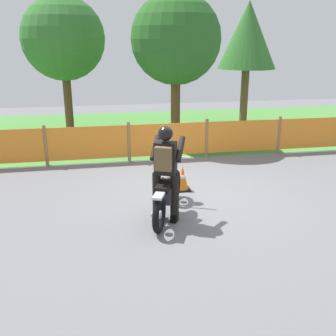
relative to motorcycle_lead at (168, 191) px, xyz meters
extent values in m
cube|color=slate|center=(0.64, 0.82, -0.47)|extent=(24.00, 24.00, 0.02)
cube|color=#4C8C3D|center=(0.64, 7.01, -0.46)|extent=(24.00, 7.18, 0.01)
cylinder|color=olive|center=(-2.47, 3.42, 0.06)|extent=(0.08, 0.08, 1.05)
cylinder|color=olive|center=(-0.40, 3.42, 0.06)|extent=(0.08, 0.08, 1.05)
cylinder|color=olive|center=(1.68, 3.42, 0.06)|extent=(0.08, 0.08, 1.05)
cylinder|color=olive|center=(3.75, 3.42, 0.06)|extent=(0.08, 0.08, 1.05)
cube|color=orange|center=(-3.51, 3.42, 0.08)|extent=(1.99, 0.02, 0.85)
cube|color=orange|center=(-1.43, 3.42, 0.08)|extent=(1.99, 0.02, 0.85)
cube|color=orange|center=(0.64, 3.42, 0.08)|extent=(1.99, 0.02, 0.85)
cube|color=orange|center=(2.72, 3.42, 0.08)|extent=(1.99, 0.02, 0.85)
cube|color=orange|center=(4.79, 3.42, 0.08)|extent=(1.99, 0.02, 0.85)
cylinder|color=brown|center=(-2.11, 7.60, 0.59)|extent=(0.28, 0.28, 2.11)
sphere|color=#33702D|center=(-2.11, 7.60, 2.61)|extent=(2.74, 2.74, 2.74)
cylinder|color=brown|center=(1.18, 5.17, 0.61)|extent=(0.28, 0.28, 2.15)
sphere|color=#286023|center=(1.18, 5.17, 2.60)|extent=(2.60, 2.60, 2.60)
cylinder|color=brown|center=(4.24, 7.43, 0.56)|extent=(0.28, 0.28, 2.03)
cone|color=#33702D|center=(4.24, 7.43, 2.73)|extent=(2.08, 2.08, 2.31)
torus|color=black|center=(0.26, 0.62, -0.15)|extent=(0.34, 0.62, 0.63)
cylinder|color=silver|center=(0.26, 0.62, -0.15)|extent=(0.11, 0.15, 0.14)
torus|color=black|center=(-0.27, -0.65, -0.15)|extent=(0.34, 0.62, 0.63)
cylinder|color=silver|center=(-0.27, -0.65, -0.15)|extent=(0.11, 0.15, 0.14)
cube|color=#38383D|center=(-0.02, -0.06, 0.03)|extent=(0.45, 0.64, 0.31)
ellipsoid|color=#B7B7C1|center=(0.06, 0.15, 0.25)|extent=(0.41, 0.56, 0.22)
cube|color=black|center=(-0.12, -0.29, 0.22)|extent=(0.41, 0.59, 0.10)
cube|color=silver|center=(-0.27, -0.65, 0.20)|extent=(0.28, 0.39, 0.04)
cylinder|color=silver|center=(0.24, 0.57, 0.14)|extent=(0.14, 0.23, 0.56)
sphere|color=white|center=(0.30, 0.71, 0.37)|extent=(0.23, 0.23, 0.18)
cylinder|color=silver|center=(0.22, 0.53, 0.47)|extent=(0.56, 0.26, 0.03)
cylinder|color=silver|center=(-0.26, -0.28, -0.21)|extent=(0.27, 0.53, 0.07)
cylinder|color=black|center=(-0.23, -0.13, -0.03)|extent=(0.20, 0.20, 0.86)
cube|color=black|center=(-0.23, -0.13, -0.40)|extent=(0.20, 0.28, 0.12)
cylinder|color=black|center=(0.07, -0.26, -0.03)|extent=(0.20, 0.20, 0.86)
cube|color=black|center=(0.07, -0.26, -0.40)|extent=(0.20, 0.28, 0.12)
cube|color=black|center=(-0.08, -0.19, 0.68)|extent=(0.42, 0.36, 0.56)
cylinder|color=black|center=(-0.21, 0.06, 0.80)|extent=(0.28, 0.48, 0.38)
cylinder|color=black|center=(0.19, -0.11, 0.80)|extent=(0.28, 0.48, 0.38)
sphere|color=black|center=(-0.08, -0.19, 1.10)|extent=(0.33, 0.33, 0.25)
cube|color=black|center=(-0.04, -0.10, 1.10)|extent=(0.18, 0.10, 0.08)
cube|color=brown|center=(-0.14, -0.35, 0.72)|extent=(0.32, 0.26, 0.40)
cube|color=black|center=(0.53, 1.16, -0.45)|extent=(0.32, 0.32, 0.03)
cone|color=orange|center=(0.53, 1.16, -0.18)|extent=(0.26, 0.26, 0.50)
cylinder|color=white|center=(0.53, 1.16, -0.16)|extent=(0.15, 0.15, 0.06)
camera|label=1|loc=(-1.20, -6.47, 2.60)|focal=42.14mm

